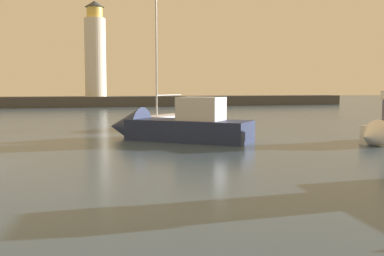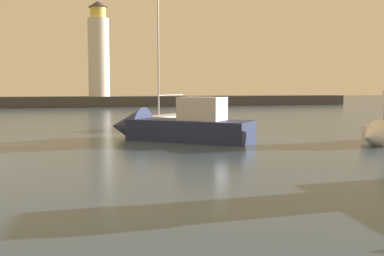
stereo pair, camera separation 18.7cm
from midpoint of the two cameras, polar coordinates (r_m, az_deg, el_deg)
name	(u,v)px [view 1 (the left image)]	position (r m, az deg, el deg)	size (l,w,h in m)	color
ground_plane	(109,126)	(37.71, -10.26, 0.24)	(220.00, 220.00, 0.00)	#384C60
breakwater	(86,102)	(73.96, -12.89, 3.15)	(86.16, 4.75, 1.60)	#423F3D
lighthouse	(95,52)	(74.20, -11.82, 9.14)	(3.23, 3.23, 14.59)	silver
motorboat_0	(169,126)	(27.43, -3.02, 0.22)	(8.46, 7.68, 3.10)	#1E284C
sailboat_moored	(161,121)	(35.43, -3.91, 0.86)	(5.65, 5.54, 9.49)	silver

